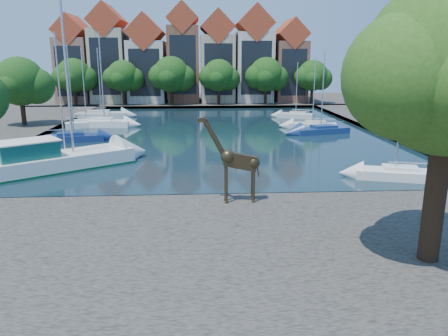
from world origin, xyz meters
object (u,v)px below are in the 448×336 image
(motorsailer, at_px, (51,158))
(sailboat_right_a, at_px, (395,172))
(giraffe_statue, at_px, (236,161))
(sailboat_left_a, at_px, (66,158))

(motorsailer, height_order, sailboat_right_a, motorsailer)
(giraffe_statue, xyz_separation_m, sailboat_left_a, (-12.50, 11.31, -2.24))
(giraffe_statue, distance_m, motorsailer, 16.03)
(giraffe_statue, relative_size, sailboat_right_a, 0.55)
(motorsailer, xyz_separation_m, sailboat_left_a, (0.45, 2.02, -0.44))
(sailboat_left_a, distance_m, sailboat_right_a, 24.69)
(sailboat_left_a, xyz_separation_m, sailboat_right_a, (24.00, -5.80, -0.00))
(giraffe_statue, height_order, sailboat_left_a, sailboat_left_a)
(sailboat_right_a, bearing_deg, motorsailer, 171.22)
(giraffe_statue, bearing_deg, sailboat_right_a, 25.59)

